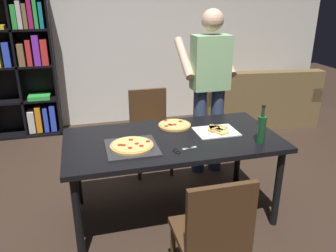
{
  "coord_description": "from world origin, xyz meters",
  "views": [
    {
      "loc": [
        -0.7,
        -2.52,
        1.87
      ],
      "look_at": [
        0.0,
        0.15,
        0.8
      ],
      "focal_mm": 36.32,
      "sensor_mm": 36.0,
      "label": 1
    }
  ],
  "objects_px": {
    "chair_far_side": "(150,125)",
    "dining_table": "(173,146)",
    "person_serving_pizza": "(209,84)",
    "kitchen_scissors": "(181,150)",
    "second_pizza_plain": "(175,125)",
    "wine_bottle": "(261,128)",
    "chair_near_camera": "(213,232)",
    "pepperoni_pizza_on_tray": "(132,146)",
    "couch": "(256,103)",
    "bookshelf": "(2,67)"
  },
  "relations": [
    {
      "from": "pepperoni_pizza_on_tray",
      "to": "chair_far_side",
      "type": "bearing_deg",
      "value": 71.04
    },
    {
      "from": "couch",
      "to": "person_serving_pizza",
      "type": "height_order",
      "value": "person_serving_pizza"
    },
    {
      "from": "chair_far_side",
      "to": "bookshelf",
      "type": "xyz_separation_m",
      "value": [
        -1.7,
        1.44,
        0.46
      ]
    },
    {
      "from": "chair_far_side",
      "to": "couch",
      "type": "xyz_separation_m",
      "value": [
        1.89,
        1.05,
        -0.21
      ]
    },
    {
      "from": "wine_bottle",
      "to": "pepperoni_pizza_on_tray",
      "type": "bearing_deg",
      "value": 171.52
    },
    {
      "from": "person_serving_pizza",
      "to": "wine_bottle",
      "type": "bearing_deg",
      "value": -85.92
    },
    {
      "from": "chair_near_camera",
      "to": "pepperoni_pizza_on_tray",
      "type": "bearing_deg",
      "value": 113.6
    },
    {
      "from": "dining_table",
      "to": "chair_near_camera",
      "type": "xyz_separation_m",
      "value": [
        -0.0,
        -0.94,
        -0.17
      ]
    },
    {
      "from": "chair_near_camera",
      "to": "pepperoni_pizza_on_tray",
      "type": "xyz_separation_m",
      "value": [
        -0.36,
        0.83,
        0.25
      ]
    },
    {
      "from": "wine_bottle",
      "to": "chair_near_camera",
      "type": "bearing_deg",
      "value": -134.63
    },
    {
      "from": "person_serving_pizza",
      "to": "second_pizza_plain",
      "type": "distance_m",
      "value": 0.73
    },
    {
      "from": "couch",
      "to": "wine_bottle",
      "type": "relative_size",
      "value": 5.66
    },
    {
      "from": "pepperoni_pizza_on_tray",
      "to": "kitchen_scissors",
      "type": "bearing_deg",
      "value": -21.72
    },
    {
      "from": "wine_bottle",
      "to": "second_pizza_plain",
      "type": "xyz_separation_m",
      "value": [
        -0.58,
        0.52,
        -0.11
      ]
    },
    {
      "from": "person_serving_pizza",
      "to": "bookshelf",
      "type": "bearing_deg",
      "value": 144.12
    },
    {
      "from": "pepperoni_pizza_on_tray",
      "to": "person_serving_pizza",
      "type": "bearing_deg",
      "value": 41.01
    },
    {
      "from": "chair_far_side",
      "to": "couch",
      "type": "relative_size",
      "value": 0.5
    },
    {
      "from": "chair_near_camera",
      "to": "wine_bottle",
      "type": "bearing_deg",
      "value": 45.37
    },
    {
      "from": "chair_near_camera",
      "to": "second_pizza_plain",
      "type": "bearing_deg",
      "value": 85.74
    },
    {
      "from": "person_serving_pizza",
      "to": "pepperoni_pizza_on_tray",
      "type": "height_order",
      "value": "person_serving_pizza"
    },
    {
      "from": "wine_bottle",
      "to": "couch",
      "type": "bearing_deg",
      "value": 61.43
    },
    {
      "from": "pepperoni_pizza_on_tray",
      "to": "kitchen_scissors",
      "type": "relative_size",
      "value": 2.03
    },
    {
      "from": "couch",
      "to": "kitchen_scissors",
      "type": "relative_size",
      "value": 9.06
    },
    {
      "from": "dining_table",
      "to": "kitchen_scissors",
      "type": "relative_size",
      "value": 9.05
    },
    {
      "from": "couch",
      "to": "person_serving_pizza",
      "type": "relative_size",
      "value": 1.02
    },
    {
      "from": "dining_table",
      "to": "couch",
      "type": "height_order",
      "value": "couch"
    },
    {
      "from": "dining_table",
      "to": "wine_bottle",
      "type": "height_order",
      "value": "wine_bottle"
    },
    {
      "from": "bookshelf",
      "to": "person_serving_pizza",
      "type": "distance_m",
      "value": 2.83
    },
    {
      "from": "chair_near_camera",
      "to": "kitchen_scissors",
      "type": "bearing_deg",
      "value": 90.07
    },
    {
      "from": "pepperoni_pizza_on_tray",
      "to": "second_pizza_plain",
      "type": "xyz_separation_m",
      "value": [
        0.45,
        0.37,
        -0.0
      ]
    },
    {
      "from": "dining_table",
      "to": "person_serving_pizza",
      "type": "distance_m",
      "value": 0.99
    },
    {
      "from": "pepperoni_pizza_on_tray",
      "to": "wine_bottle",
      "type": "relative_size",
      "value": 1.27
    },
    {
      "from": "kitchen_scissors",
      "to": "person_serving_pizza",
      "type": "bearing_deg",
      "value": 58.57
    },
    {
      "from": "dining_table",
      "to": "chair_near_camera",
      "type": "distance_m",
      "value": 0.95
    },
    {
      "from": "wine_bottle",
      "to": "kitchen_scissors",
      "type": "xyz_separation_m",
      "value": [
        -0.67,
        0.01,
        -0.11
      ]
    },
    {
      "from": "wine_bottle",
      "to": "kitchen_scissors",
      "type": "height_order",
      "value": "wine_bottle"
    },
    {
      "from": "second_pizza_plain",
      "to": "chair_far_side",
      "type": "bearing_deg",
      "value": 97.39
    },
    {
      "from": "dining_table",
      "to": "second_pizza_plain",
      "type": "relative_size",
      "value": 6.04
    },
    {
      "from": "pepperoni_pizza_on_tray",
      "to": "dining_table",
      "type": "bearing_deg",
      "value": 17.27
    },
    {
      "from": "couch",
      "to": "wine_bottle",
      "type": "height_order",
      "value": "wine_bottle"
    },
    {
      "from": "couch",
      "to": "bookshelf",
      "type": "bearing_deg",
      "value": 173.79
    },
    {
      "from": "person_serving_pizza",
      "to": "kitchen_scissors",
      "type": "relative_size",
      "value": 8.86
    },
    {
      "from": "couch",
      "to": "person_serving_pizza",
      "type": "bearing_deg",
      "value": -135.66
    },
    {
      "from": "chair_near_camera",
      "to": "wine_bottle",
      "type": "relative_size",
      "value": 2.85
    },
    {
      "from": "chair_near_camera",
      "to": "person_serving_pizza",
      "type": "distance_m",
      "value": 1.83
    },
    {
      "from": "second_pizza_plain",
      "to": "couch",
      "type": "bearing_deg",
      "value": 43.85
    },
    {
      "from": "bookshelf",
      "to": "kitchen_scissors",
      "type": "bearing_deg",
      "value": -57.22
    },
    {
      "from": "second_pizza_plain",
      "to": "person_serving_pizza",
      "type": "bearing_deg",
      "value": 42.57
    },
    {
      "from": "chair_far_side",
      "to": "dining_table",
      "type": "bearing_deg",
      "value": -90.0
    },
    {
      "from": "person_serving_pizza",
      "to": "pepperoni_pizza_on_tray",
      "type": "relative_size",
      "value": 4.36
    }
  ]
}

